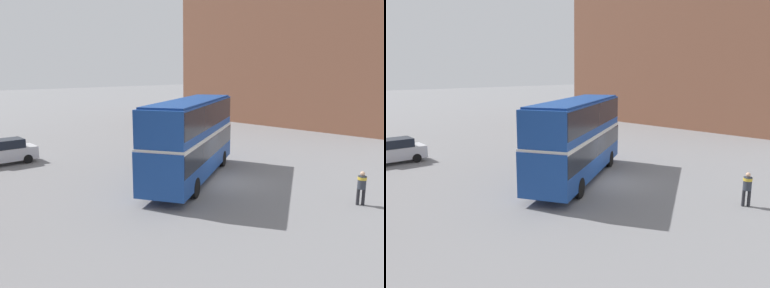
# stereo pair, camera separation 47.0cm
# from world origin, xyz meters

# --- Properties ---
(ground_plane) EXTENTS (240.00, 240.00, 0.00)m
(ground_plane) POSITION_xyz_m (0.00, 0.00, 0.00)
(ground_plane) COLOR slate
(building_row_right) EXTENTS (12.20, 28.69, 18.02)m
(building_row_right) POSITION_xyz_m (26.68, 10.50, 9.02)
(building_row_right) COLOR brown
(building_row_right) RESTS_ON ground_plane
(double_decker_bus) EXTENTS (10.63, 7.18, 4.65)m
(double_decker_bus) POSITION_xyz_m (-0.87, 1.81, 2.67)
(double_decker_bus) COLOR #194293
(double_decker_bus) RESTS_ON ground_plane
(pedestrian_foreground) EXTENTS (0.57, 0.57, 1.64)m
(pedestrian_foreground) POSITION_xyz_m (1.58, -6.98, 1.00)
(pedestrian_foreground) COLOR #232328
(pedestrian_foreground) RESTS_ON ground_plane
(parked_car_kerb_near) EXTENTS (4.06, 1.96, 1.70)m
(parked_car_kerb_near) POSITION_xyz_m (-7.22, 13.42, 0.84)
(parked_car_kerb_near) COLOR silver
(parked_car_kerb_near) RESTS_ON ground_plane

